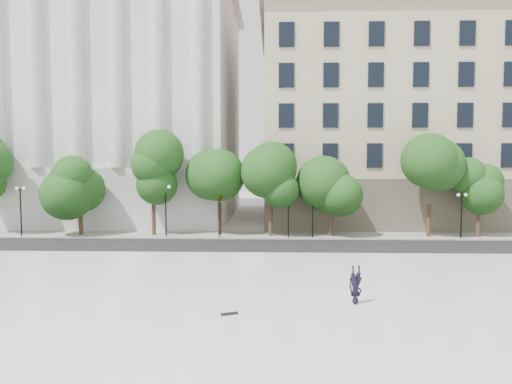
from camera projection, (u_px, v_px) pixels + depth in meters
ground at (204, 329)px, 20.14m from camera, size 160.00×160.00×0.00m
plaza at (213, 302)px, 23.11m from camera, size 44.00×22.00×0.45m
street at (236, 248)px, 38.08m from camera, size 60.00×8.00×0.02m
far_sidewalk at (241, 235)px, 44.06m from camera, size 60.00×4.00×0.12m
building_west at (104, 106)px, 58.24m from camera, size 31.50×27.65×25.60m
building_east at (422, 121)px, 57.51m from camera, size 36.00×26.15×23.00m
traffic_light_west at (220, 195)px, 42.16m from camera, size 0.96×1.96×4.28m
traffic_light_east at (289, 196)px, 41.98m from camera, size 0.74×1.64×4.15m
person_lying at (355, 299)px, 22.07m from camera, size 1.00×1.80×0.46m
skateboard at (229, 314)px, 20.57m from camera, size 0.74×0.45×0.07m
street_trees at (245, 178)px, 43.25m from camera, size 46.11×4.81×7.50m
lamp_posts at (235, 203)px, 42.47m from camera, size 38.57×0.28×4.55m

